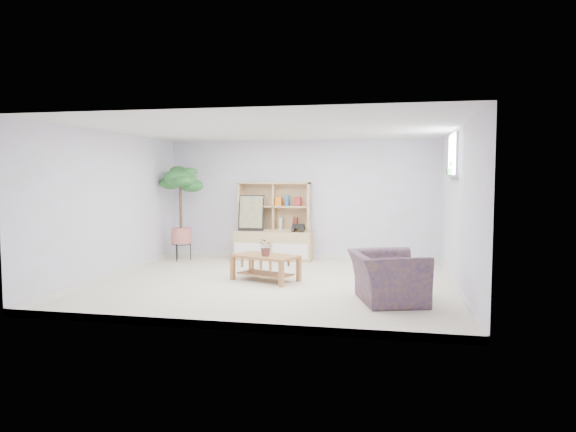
% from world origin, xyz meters
% --- Properties ---
extents(floor, '(5.50, 5.00, 0.01)m').
position_xyz_m(floor, '(0.00, 0.00, 0.00)').
color(floor, beige).
rests_on(floor, ground).
extents(ceiling, '(5.50, 5.00, 0.01)m').
position_xyz_m(ceiling, '(0.00, 0.00, 2.40)').
color(ceiling, silver).
rests_on(ceiling, walls).
extents(walls, '(5.51, 5.01, 2.40)m').
position_xyz_m(walls, '(0.00, 0.00, 1.20)').
color(walls, silver).
rests_on(walls, floor).
extents(baseboard, '(5.50, 5.00, 0.10)m').
position_xyz_m(baseboard, '(0.00, 0.00, 0.05)').
color(baseboard, silver).
rests_on(baseboard, floor).
extents(window, '(0.10, 0.98, 0.68)m').
position_xyz_m(window, '(2.73, 0.60, 2.00)').
color(window, '#C6DAFF').
rests_on(window, walls).
extents(window_sill, '(0.14, 1.00, 0.04)m').
position_xyz_m(window_sill, '(2.67, 0.60, 1.68)').
color(window_sill, silver).
rests_on(window_sill, walls).
extents(storage_unit, '(1.55, 0.52, 1.55)m').
position_xyz_m(storage_unit, '(-0.52, 2.24, 0.78)').
color(storage_unit, tan).
rests_on(storage_unit, floor).
extents(poster, '(0.52, 0.15, 0.72)m').
position_xyz_m(poster, '(-0.95, 2.17, 0.94)').
color(poster, gold).
rests_on(poster, storage_unit).
extents(toy_truck, '(0.33, 0.23, 0.17)m').
position_xyz_m(toy_truck, '(0.01, 2.15, 0.67)').
color(toy_truck, black).
rests_on(toy_truck, storage_unit).
extents(coffee_table, '(1.16, 0.91, 0.42)m').
position_xyz_m(coffee_table, '(-0.18, 0.17, 0.21)').
color(coffee_table, '#9E5B2E').
rests_on(coffee_table, floor).
extents(table_plant, '(0.33, 0.33, 0.28)m').
position_xyz_m(table_plant, '(-0.14, 0.08, 0.56)').
color(table_plant, '#175A18').
rests_on(table_plant, coffee_table).
extents(floor_tree, '(0.90, 0.90, 1.88)m').
position_xyz_m(floor_tree, '(-2.30, 1.80, 0.94)').
color(floor_tree, '#1B511F').
rests_on(floor_tree, floor).
extents(armchair, '(1.15, 1.24, 0.76)m').
position_xyz_m(armchair, '(1.75, -0.86, 0.38)').
color(armchair, navy).
rests_on(armchair, floor).
extents(sill_plant, '(0.13, 0.10, 0.23)m').
position_xyz_m(sill_plant, '(2.67, 0.55, 1.81)').
color(sill_plant, '#1B511F').
rests_on(sill_plant, window_sill).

